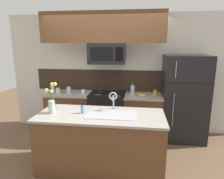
{
  "coord_description": "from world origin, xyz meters",
  "views": [
    {
      "loc": [
        0.64,
        -3.19,
        1.96
      ],
      "look_at": [
        0.18,
        0.27,
        1.16
      ],
      "focal_mm": 32.0,
      "sensor_mm": 36.0,
      "label": 1
    }
  ],
  "objects_px": {
    "flower_vase": "(52,103)",
    "banana_bunch": "(142,95)",
    "stove_range": "(107,114)",
    "storage_jar_medium": "(58,90)",
    "storage_jar_squat": "(83,91)",
    "sink_faucet": "(113,98)",
    "dish_soap_bottle": "(83,109)",
    "coffee_tin": "(155,93)",
    "microwave": "(107,54)",
    "storage_jar_tall": "(52,89)",
    "storage_jar_short": "(69,89)",
    "refrigerator": "(184,98)",
    "french_press": "(133,90)"
  },
  "relations": [
    {
      "from": "sink_faucet",
      "to": "flower_vase",
      "type": "relative_size",
      "value": 0.63
    },
    {
      "from": "storage_jar_medium",
      "to": "dish_soap_bottle",
      "type": "distance_m",
      "value": 1.5
    },
    {
      "from": "sink_faucet",
      "to": "flower_vase",
      "type": "distance_m",
      "value": 0.96
    },
    {
      "from": "coffee_tin",
      "to": "dish_soap_bottle",
      "type": "relative_size",
      "value": 0.67
    },
    {
      "from": "storage_jar_tall",
      "to": "dish_soap_bottle",
      "type": "distance_m",
      "value": 1.58
    },
    {
      "from": "storage_jar_short",
      "to": "sink_faucet",
      "type": "relative_size",
      "value": 0.53
    },
    {
      "from": "storage_jar_medium",
      "to": "french_press",
      "type": "xyz_separation_m",
      "value": [
        1.62,
        0.09,
        0.03
      ]
    },
    {
      "from": "storage_jar_squat",
      "to": "storage_jar_short",
      "type": "bearing_deg",
      "value": 178.31
    },
    {
      "from": "refrigerator",
      "to": "storage_jar_squat",
      "type": "height_order",
      "value": "refrigerator"
    },
    {
      "from": "storage_jar_short",
      "to": "microwave",
      "type": "bearing_deg",
      "value": -0.78
    },
    {
      "from": "microwave",
      "to": "banana_bunch",
      "type": "distance_m",
      "value": 1.11
    },
    {
      "from": "microwave",
      "to": "storage_jar_short",
      "type": "xyz_separation_m",
      "value": [
        -0.85,
        0.01,
        -0.78
      ]
    },
    {
      "from": "banana_bunch",
      "to": "coffee_tin",
      "type": "bearing_deg",
      "value": 21.68
    },
    {
      "from": "storage_jar_medium",
      "to": "dish_soap_bottle",
      "type": "bearing_deg",
      "value": -53.47
    },
    {
      "from": "flower_vase",
      "to": "banana_bunch",
      "type": "bearing_deg",
      "value": 41.36
    },
    {
      "from": "microwave",
      "to": "banana_bunch",
      "type": "xyz_separation_m",
      "value": [
        0.73,
        -0.04,
        -0.83
      ]
    },
    {
      "from": "flower_vase",
      "to": "sink_faucet",
      "type": "bearing_deg",
      "value": 15.6
    },
    {
      "from": "refrigerator",
      "to": "dish_soap_bottle",
      "type": "xyz_separation_m",
      "value": [
        -1.78,
        -1.26,
        0.11
      ]
    },
    {
      "from": "flower_vase",
      "to": "microwave",
      "type": "bearing_deg",
      "value": 62.29
    },
    {
      "from": "french_press",
      "to": "dish_soap_bottle",
      "type": "bearing_deg",
      "value": -119.27
    },
    {
      "from": "microwave",
      "to": "coffee_tin",
      "type": "height_order",
      "value": "microwave"
    },
    {
      "from": "stove_range",
      "to": "microwave",
      "type": "bearing_deg",
      "value": -89.84
    },
    {
      "from": "storage_jar_squat",
      "to": "dish_soap_bottle",
      "type": "bearing_deg",
      "value": -74.96
    },
    {
      "from": "dish_soap_bottle",
      "to": "stove_range",
      "type": "bearing_deg",
      "value": 81.05
    },
    {
      "from": "storage_jar_medium",
      "to": "storage_jar_squat",
      "type": "bearing_deg",
      "value": 1.39
    },
    {
      "from": "storage_jar_medium",
      "to": "refrigerator",
      "type": "bearing_deg",
      "value": 1.13
    },
    {
      "from": "storage_jar_short",
      "to": "banana_bunch",
      "type": "bearing_deg",
      "value": -1.89
    },
    {
      "from": "microwave",
      "to": "refrigerator",
      "type": "height_order",
      "value": "microwave"
    },
    {
      "from": "flower_vase",
      "to": "storage_jar_short",
      "type": "bearing_deg",
      "value": 98.06
    },
    {
      "from": "microwave",
      "to": "french_press",
      "type": "bearing_deg",
      "value": 8.63
    },
    {
      "from": "storage_jar_tall",
      "to": "storage_jar_squat",
      "type": "distance_m",
      "value": 0.69
    },
    {
      "from": "stove_range",
      "to": "storage_jar_squat",
      "type": "relative_size",
      "value": 8.32
    },
    {
      "from": "banana_bunch",
      "to": "storage_jar_tall",
      "type": "bearing_deg",
      "value": 179.15
    },
    {
      "from": "stove_range",
      "to": "sink_faucet",
      "type": "relative_size",
      "value": 3.04
    },
    {
      "from": "storage_jar_short",
      "to": "storage_jar_medium",
      "type": "bearing_deg",
      "value": -174.48
    },
    {
      "from": "stove_range",
      "to": "storage_jar_medium",
      "type": "xyz_separation_m",
      "value": [
        -1.09,
        -0.03,
        0.52
      ]
    },
    {
      "from": "refrigerator",
      "to": "flower_vase",
      "type": "xyz_separation_m",
      "value": [
        -2.25,
        -1.31,
        0.2
      ]
    },
    {
      "from": "stove_range",
      "to": "storage_jar_tall",
      "type": "distance_m",
      "value": 1.33
    },
    {
      "from": "microwave",
      "to": "coffee_tin",
      "type": "relative_size",
      "value": 6.77
    },
    {
      "from": "stove_range",
      "to": "banana_bunch",
      "type": "distance_m",
      "value": 0.87
    },
    {
      "from": "refrigerator",
      "to": "storage_jar_squat",
      "type": "distance_m",
      "value": 2.11
    },
    {
      "from": "storage_jar_short",
      "to": "flower_vase",
      "type": "distance_m",
      "value": 1.3
    },
    {
      "from": "storage_jar_tall",
      "to": "storage_jar_squat",
      "type": "xyz_separation_m",
      "value": [
        0.69,
        0.01,
        -0.03
      ]
    },
    {
      "from": "coffee_tin",
      "to": "banana_bunch",
      "type": "bearing_deg",
      "value": -158.32
    },
    {
      "from": "stove_range",
      "to": "storage_jar_tall",
      "type": "bearing_deg",
      "value": -178.45
    },
    {
      "from": "microwave",
      "to": "storage_jar_squat",
      "type": "xyz_separation_m",
      "value": [
        -0.52,
        0.0,
        -0.8
      ]
    },
    {
      "from": "stove_range",
      "to": "coffee_tin",
      "type": "distance_m",
      "value": 1.13
    },
    {
      "from": "microwave",
      "to": "french_press",
      "type": "relative_size",
      "value": 2.79
    },
    {
      "from": "storage_jar_short",
      "to": "banana_bunch",
      "type": "relative_size",
      "value": 0.86
    },
    {
      "from": "microwave",
      "to": "sink_faucet",
      "type": "bearing_deg",
      "value": -75.8
    }
  ]
}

